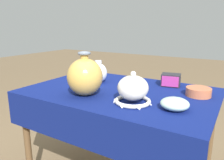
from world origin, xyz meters
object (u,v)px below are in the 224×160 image
Objects in this scene: jar_round_porcelain at (98,73)px; bowl_shallow_celadon at (175,104)px; mosaic_tile_box at (171,80)px; pot_squat_terracotta at (198,92)px; vase_tall_bulbous at (85,77)px; vase_dome_bell at (133,90)px.

jar_round_porcelain is 0.68m from bowl_shallow_celadon.
mosaic_tile_box is 0.52m from jar_round_porcelain.
bowl_shallow_celadon reaches higher than pot_squat_terracotta.
pot_squat_terracotta is 0.90× the size of jar_round_porcelain.
vase_tall_bulbous is at bearing -150.42° from pot_squat_terracotta.
vase_dome_bell is 0.23m from bowl_shallow_celadon.
vase_tall_bulbous is 1.79× the size of pot_squat_terracotta.
mosaic_tile_box is at bearing 80.59° from vase_dome_bell.
vase_tall_bulbous is at bearing -175.53° from bowl_shallow_celadon.
bowl_shallow_celadon is (-0.06, -0.29, 0.01)m from pot_squat_terracotta.
jar_round_porcelain is at bearing 109.88° from vase_tall_bulbous.
jar_round_porcelain is (-0.70, -0.04, 0.05)m from pot_squat_terracotta.
mosaic_tile_box is 0.25m from pot_squat_terracotta.
vase_dome_bell is at bearing -33.49° from jar_round_porcelain.
jar_round_porcelain is at bearing 146.51° from vase_dome_bell.
bowl_shallow_celadon is (0.15, -0.43, -0.01)m from mosaic_tile_box.
jar_round_porcelain is (-0.49, -0.18, 0.03)m from mosaic_tile_box.
vase_tall_bulbous is 1.86× the size of mosaic_tile_box.
vase_dome_bell is 1.48× the size of bowl_shallow_celadon.
vase_tall_bulbous is at bearing -70.12° from jar_round_porcelain.
jar_round_porcelain is at bearing -176.56° from pot_squat_terracotta.
mosaic_tile_box is at bearing 147.16° from pot_squat_terracotta.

